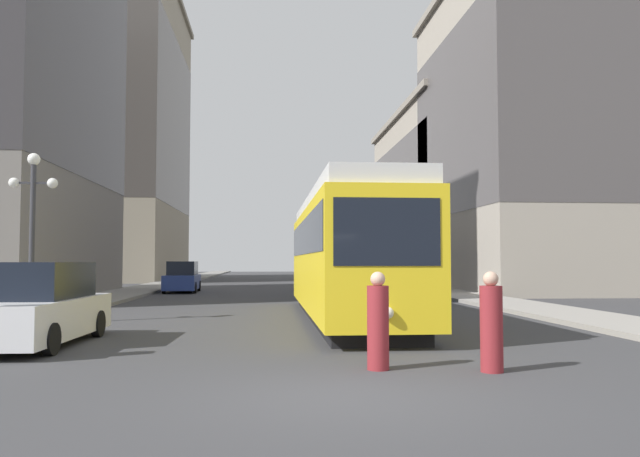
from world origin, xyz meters
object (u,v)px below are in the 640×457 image
Objects in this scene: pedestrian_crossing_far at (378,324)px; parked_car_left_mid at (182,278)px; streetcar at (344,253)px; pedestrian_crossing_near at (491,325)px; lamp_post_left_near at (33,208)px; transit_bus at (376,259)px; parked_car_left_near at (39,307)px.

parked_car_left_mid is at bearing -31.90° from pedestrian_crossing_far.
streetcar is 8.82× the size of pedestrian_crossing_near.
lamp_post_left_near is at bearing -97.06° from parked_car_left_mid.
streetcar is 9.48m from lamp_post_left_near.
pedestrian_crossing_near is 0.34× the size of lamp_post_left_near.
parked_car_left_mid is 2.73× the size of pedestrian_crossing_near.
transit_bus is 2.79× the size of parked_car_left_mid.
pedestrian_crossing_far is at bearing -76.88° from parked_car_left_mid.
streetcar is 3.22× the size of parked_car_left_mid.
streetcar is 9.34m from pedestrian_crossing_far.
transit_bus reaches higher than parked_car_left_near.
parked_car_left_near is (-7.46, -5.58, -1.26)m from streetcar.
pedestrian_crossing_far is at bearing -25.87° from parked_car_left_near.
lamp_post_left_near reaches higher than pedestrian_crossing_far.
parked_car_left_mid is (-10.79, 4.65, -1.10)m from transit_bus.
streetcar reaches higher than pedestrian_crossing_near.
pedestrian_crossing_near is (-2.06, -22.69, -1.17)m from transit_bus.
parked_car_left_mid reaches higher than pedestrian_crossing_far.
parked_car_left_near reaches higher than pedestrian_crossing_near.
parked_car_left_near is 9.62m from pedestrian_crossing_near.
streetcar reaches higher than pedestrian_crossing_far.
streetcar is 3.00× the size of parked_car_left_near.
streetcar is 9.40m from parked_car_left_near.
streetcar is at bearing 38.86° from parked_car_left_near.
transit_bus is at bearing 62.01° from parked_car_left_near.
streetcar reaches higher than transit_bus.
pedestrian_crossing_far is (-1.85, 0.38, -0.00)m from pedestrian_crossing_near.
streetcar is 8.86× the size of pedestrian_crossing_far.
parked_car_left_mid is 18.83m from lamp_post_left_near.
transit_bus is at bearing -24.51° from parked_car_left_mid.
streetcar is 3.02× the size of lamp_post_left_near.
pedestrian_crossing_far is (6.89, -26.95, -0.07)m from parked_car_left_mid.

